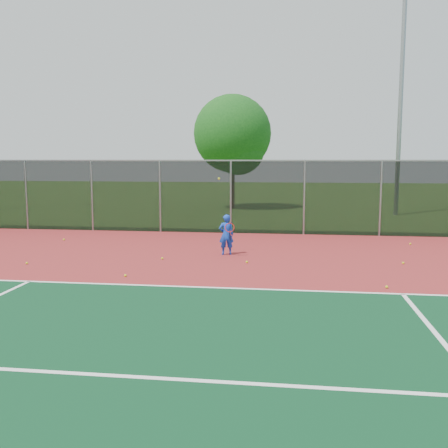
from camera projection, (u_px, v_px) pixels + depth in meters
name	position (u px, v px, depth m)	size (l,w,h in m)	color
ground	(321.00, 338.00, 8.59)	(120.00, 120.00, 0.00)	#315819
court_apron	(315.00, 304.00, 10.55)	(30.00, 20.00, 0.02)	maroon
fence_back	(304.00, 197.00, 20.19)	(30.00, 0.06, 3.03)	black
tennis_player	(226.00, 234.00, 15.94)	(0.59, 0.62, 2.47)	blue
practice_ball_0	(247.00, 262.00, 14.70)	(0.07, 0.07, 0.07)	#CFDE19
practice_ball_1	(125.00, 276.00, 12.97)	(0.07, 0.07, 0.07)	#CFDE19
practice_ball_2	(387.00, 287.00, 11.81)	(0.07, 0.07, 0.07)	#CFDE19
practice_ball_3	(403.00, 263.00, 14.55)	(0.07, 0.07, 0.07)	#CFDE19
practice_ball_4	(64.00, 240.00, 18.82)	(0.07, 0.07, 0.07)	#CFDE19
practice_ball_5	(162.00, 258.00, 15.23)	(0.07, 0.07, 0.07)	#CFDE19
practice_ball_6	(410.00, 244.00, 17.87)	(0.07, 0.07, 0.07)	#CFDE19
practice_ball_7	(27.00, 263.00, 14.52)	(0.07, 0.07, 0.07)	#CFDE19
floodlight_n	(401.00, 89.00, 26.95)	(0.90, 0.40, 12.12)	gray
tree_back_left	(234.00, 137.00, 30.83)	(4.82, 4.82, 7.07)	#392115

